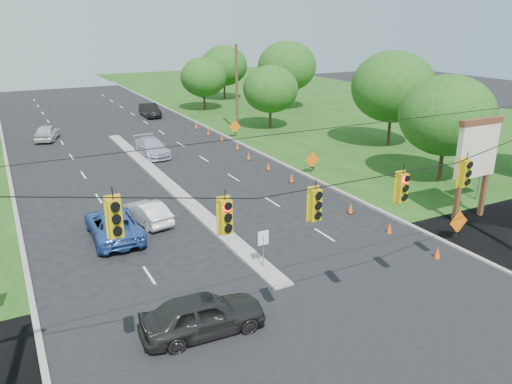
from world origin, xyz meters
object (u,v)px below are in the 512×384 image
white_sedan (148,212)px  blue_pickup (113,225)px  black_sedan (203,314)px  pylon_sign (477,153)px

white_sedan → blue_pickup: 2.55m
black_sedan → blue_pickup: size_ratio=0.88×
pylon_sign → white_sedan: size_ratio=1.53×
pylon_sign → blue_pickup: (-19.79, 6.94, -3.24)m
pylon_sign → black_sedan: (-18.73, -3.57, -3.18)m
pylon_sign → blue_pickup: size_ratio=1.12×
blue_pickup → white_sedan: bearing=-150.5°
pylon_sign → white_sedan: (-17.54, 8.14, -3.34)m
pylon_sign → white_sedan: 19.62m
black_sedan → white_sedan: size_ratio=1.19×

